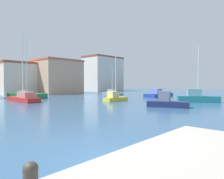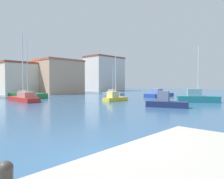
% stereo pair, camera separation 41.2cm
% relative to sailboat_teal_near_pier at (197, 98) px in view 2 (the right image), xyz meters
% --- Properties ---
extents(water, '(160.00, 160.00, 0.00)m').
position_rel_sailboat_teal_near_pier_xyz_m(water, '(-10.03, 13.46, -0.69)').
color(water, '#2D5175').
rests_on(water, ground).
extents(sailboat_teal_near_pier, '(4.51, 5.70, 8.04)m').
position_rel_sailboat_teal_near_pier_xyz_m(sailboat_teal_near_pier, '(0.00, 0.00, 0.00)').
color(sailboat_teal_near_pier, '#1E707A').
rests_on(sailboat_teal_near_pier, water).
extents(sailboat_red_center_channel, '(2.02, 7.35, 10.18)m').
position_rel_sailboat_teal_near_pier_xyz_m(sailboat_red_center_channel, '(-16.48, 19.31, -0.10)').
color(sailboat_red_center_channel, '#B22823').
rests_on(sailboat_red_center_channel, water).
extents(sailboat_yellow_distant_east, '(4.25, 1.49, 7.03)m').
position_rel_sailboat_teal_near_pier_xyz_m(sailboat_yellow_distant_east, '(-6.39, 10.20, -0.11)').
color(sailboat_yellow_distant_east, gold).
rests_on(sailboat_yellow_distant_east, water).
extents(motorboat_blue_inner_mooring, '(7.93, 2.74, 1.66)m').
position_rel_sailboat_teal_near_pier_xyz_m(motorboat_blue_inner_mooring, '(7.29, 10.52, -0.19)').
color(motorboat_blue_inner_mooring, '#233D93').
rests_on(motorboat_blue_inner_mooring, water).
extents(sailboat_grey_mid_harbor, '(2.36, 5.11, 6.52)m').
position_rel_sailboat_teal_near_pier_xyz_m(sailboat_grey_mid_harbor, '(5.28, 21.51, -0.22)').
color(sailboat_grey_mid_harbor, gray).
rests_on(sailboat_grey_mid_harbor, water).
extents(motorboat_navy_far_right, '(2.88, 4.83, 1.85)m').
position_rel_sailboat_teal_near_pier_xyz_m(motorboat_navy_far_right, '(-8.51, 0.26, -0.14)').
color(motorboat_navy_far_right, '#19234C').
rests_on(motorboat_navy_far_right, water).
extents(sailboat_green_behind_lamppost, '(4.49, 8.18, 11.09)m').
position_rel_sailboat_teal_near_pier_xyz_m(sailboat_green_behind_lamppost, '(-12.72, 26.37, -0.12)').
color(sailboat_green_behind_lamppost, '#28703D').
rests_on(sailboat_green_behind_lamppost, water).
extents(waterfront_apartments, '(13.56, 7.94, 7.99)m').
position_rel_sailboat_teal_near_pier_xyz_m(waterfront_apartments, '(-5.90, 41.70, 3.32)').
color(waterfront_apartments, beige).
rests_on(waterfront_apartments, ground).
extents(warehouse_block, '(10.93, 9.46, 8.99)m').
position_rel_sailboat_teal_near_pier_xyz_m(warehouse_block, '(0.82, 37.36, 3.82)').
color(warehouse_block, tan).
rests_on(warehouse_block, ground).
extents(harbor_office, '(13.48, 8.45, 12.22)m').
position_rel_sailboat_teal_near_pier_xyz_m(harbor_office, '(22.67, 41.92, 5.43)').
color(harbor_office, beige).
rests_on(harbor_office, ground).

